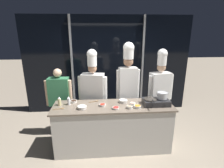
# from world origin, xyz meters

# --- Properties ---
(ground_plane) EXTENTS (24.00, 24.00, 0.00)m
(ground_plane) POSITION_xyz_m (0.00, 0.00, 0.00)
(ground_plane) COLOR gray
(window_wall_back) EXTENTS (4.63, 0.09, 2.70)m
(window_wall_back) POSITION_xyz_m (0.00, 1.80, 1.35)
(window_wall_back) COLOR black
(window_wall_back) RESTS_ON ground_plane
(demo_counter) EXTENTS (2.29, 0.66, 0.93)m
(demo_counter) POSITION_xyz_m (0.00, 0.00, 0.46)
(demo_counter) COLOR beige
(demo_counter) RESTS_ON ground_plane
(portable_stove) EXTENTS (0.49, 0.32, 0.12)m
(portable_stove) POSITION_xyz_m (0.82, -0.03, 0.98)
(portable_stove) COLOR #28282B
(portable_stove) RESTS_ON demo_counter
(frying_pan) EXTENTS (0.25, 0.43, 0.05)m
(frying_pan) POSITION_xyz_m (0.71, -0.03, 1.06)
(frying_pan) COLOR #38332D
(frying_pan) RESTS_ON portable_stove
(stock_pot) EXTENTS (0.22, 0.19, 0.13)m
(stock_pot) POSITION_xyz_m (0.94, -0.03, 1.11)
(stock_pot) COLOR #B7BABF
(stock_pot) RESTS_ON portable_stove
(squeeze_bottle_clear) EXTENTS (0.06, 0.06, 0.17)m
(squeeze_bottle_clear) POSITION_xyz_m (-0.84, 0.10, 1.01)
(squeeze_bottle_clear) COLOR white
(squeeze_bottle_clear) RESTS_ON demo_counter
(squeeze_bottle_oil) EXTENTS (0.06, 0.06, 0.18)m
(squeeze_bottle_oil) POSITION_xyz_m (-1.01, 0.08, 1.01)
(squeeze_bottle_oil) COLOR beige
(squeeze_bottle_oil) RESTS_ON demo_counter
(prep_bowl_bean_sprouts) EXTENTS (0.17, 0.17, 0.05)m
(prep_bowl_bean_sprouts) POSITION_xyz_m (-0.58, -0.10, 0.96)
(prep_bowl_bean_sprouts) COLOR silver
(prep_bowl_bean_sprouts) RESTS_ON demo_counter
(prep_bowl_bell_pepper) EXTENTS (0.13, 0.13, 0.04)m
(prep_bowl_bell_pepper) POSITION_xyz_m (0.04, -0.16, 0.95)
(prep_bowl_bell_pepper) COLOR silver
(prep_bowl_bell_pepper) RESTS_ON demo_counter
(prep_bowl_carrots) EXTENTS (0.14, 0.14, 0.05)m
(prep_bowl_carrots) POSITION_xyz_m (0.44, -0.14, 0.95)
(prep_bowl_carrots) COLOR silver
(prep_bowl_carrots) RESTS_ON demo_counter
(prep_bowl_shrimp) EXTENTS (0.11, 0.11, 0.04)m
(prep_bowl_shrimp) POSITION_xyz_m (0.38, 0.00, 0.95)
(prep_bowl_shrimp) COLOR silver
(prep_bowl_shrimp) RESTS_ON demo_counter
(prep_bowl_chili_flakes) EXTENTS (0.12, 0.12, 0.04)m
(prep_bowl_chili_flakes) POSITION_xyz_m (-0.20, -0.02, 0.95)
(prep_bowl_chili_flakes) COLOR silver
(prep_bowl_chili_flakes) RESTS_ON demo_counter
(prep_bowl_soy_glaze) EXTENTS (0.13, 0.13, 0.04)m
(prep_bowl_soy_glaze) POSITION_xyz_m (-0.77, 0.20, 0.95)
(prep_bowl_soy_glaze) COLOR silver
(prep_bowl_soy_glaze) RESTS_ON demo_counter
(prep_bowl_mushrooms) EXTENTS (0.11, 0.11, 0.05)m
(prep_bowl_mushrooms) POSITION_xyz_m (0.29, -0.16, 0.95)
(prep_bowl_mushrooms) COLOR silver
(prep_bowl_mushrooms) RESTS_ON demo_counter
(prep_bowl_onion) EXTENTS (0.17, 0.17, 0.06)m
(prep_bowl_onion) POSITION_xyz_m (0.21, 0.12, 0.96)
(prep_bowl_onion) COLOR silver
(prep_bowl_onion) RESTS_ON demo_counter
(serving_spoon_slotted) EXTENTS (0.21, 0.07, 0.02)m
(serving_spoon_slotted) POSITION_xyz_m (-0.97, -0.08, 0.93)
(serving_spoon_slotted) COLOR olive
(serving_spoon_slotted) RESTS_ON demo_counter
(serving_spoon_solid) EXTENTS (0.20, 0.09, 0.02)m
(serving_spoon_solid) POSITION_xyz_m (-0.34, 0.21, 0.93)
(serving_spoon_solid) COLOR olive
(serving_spoon_solid) RESTS_ON demo_counter
(person_guest) EXTENTS (0.56, 0.23, 1.54)m
(person_guest) POSITION_xyz_m (-1.11, 0.55, 0.93)
(person_guest) COLOR #2D3856
(person_guest) RESTS_ON ground_plane
(chef_head) EXTENTS (0.62, 0.33, 1.93)m
(chef_head) POSITION_xyz_m (-0.39, 0.55, 1.09)
(chef_head) COLOR #232326
(chef_head) RESTS_ON ground_plane
(chef_sous) EXTENTS (0.51, 0.23, 2.07)m
(chef_sous) POSITION_xyz_m (0.36, 0.52, 1.26)
(chef_sous) COLOR #2D3856
(chef_sous) RESTS_ON ground_plane
(chef_line) EXTENTS (0.58, 0.31, 1.93)m
(chef_line) POSITION_xyz_m (1.10, 0.57, 1.10)
(chef_line) COLOR #232326
(chef_line) RESTS_ON ground_plane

